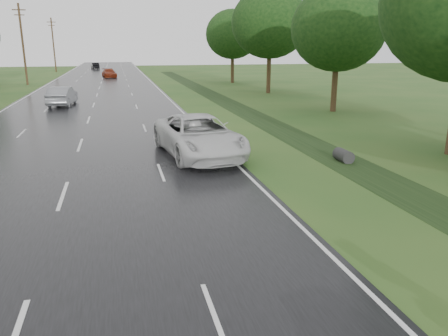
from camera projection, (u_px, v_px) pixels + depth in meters
road at (99, 90)px, 49.34m from camera, size 14.00×180.00×0.04m
edge_stripe_east at (159, 89)px, 50.88m from camera, size 0.12×180.00×0.01m
edge_stripe_west at (35, 92)px, 47.80m from camera, size 0.12×180.00×0.01m
center_line at (99, 90)px, 49.34m from camera, size 0.12×180.00×0.01m
drainage_ditch at (275, 126)px, 27.37m from camera, size 2.20×120.00×0.56m
utility_pole_far at (23, 43)px, 55.20m from camera, size 1.60×0.26×10.00m
utility_pole_distant at (53, 44)px, 83.26m from camera, size 1.60×0.26×10.00m
tree_east_c at (338, 28)px, 32.19m from camera, size 7.00×7.00×9.29m
tree_east_d at (270, 23)px, 44.92m from camera, size 8.00×8.00×10.76m
tree_east_f at (233, 34)px, 58.16m from camera, size 7.20×7.20×9.62m
white_pickup at (199, 136)px, 19.89m from camera, size 3.80×6.87×1.82m
silver_sedan at (62, 96)px, 36.69m from camera, size 2.18×4.94×1.58m
far_car_red at (109, 73)px, 68.95m from camera, size 2.56×4.91×1.36m
far_car_dark at (95, 66)px, 93.85m from camera, size 2.06×4.31×1.36m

